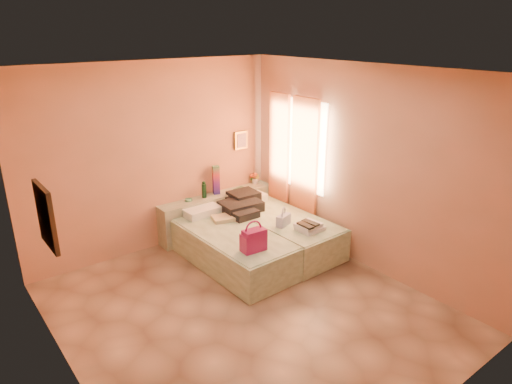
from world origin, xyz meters
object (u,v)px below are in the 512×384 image
water_bottle (204,190)px  towel_stack (310,227)px  magenta_handbag (253,240)px  blue_handbag (283,220)px  green_book (240,189)px  headboard_ledge (218,213)px  bed_left (232,248)px  bed_right (280,231)px  flower_vase (255,177)px

water_bottle → towel_stack: (0.70, -1.70, -0.23)m
water_bottle → magenta_handbag: water_bottle is taller
blue_handbag → green_book: bearing=64.8°
magenta_handbag → blue_handbag: 0.91m
towel_stack → water_bottle: bearing=112.5°
blue_handbag → headboard_ledge: bearing=83.2°
bed_left → bed_right: size_ratio=1.00×
green_book → water_bottle: bearing=162.4°
green_book → magenta_handbag: magenta_handbag is taller
headboard_ledge → bed_right: size_ratio=1.02×
green_book → magenta_handbag: (-0.98, -1.63, -0.02)m
green_book → magenta_handbag: bearing=-132.5°
bed_right → green_book: 1.07m
bed_left → towel_stack: size_ratio=5.71×
green_book → towel_stack: size_ratio=0.57×
water_bottle → green_book: water_bottle is taller
headboard_ledge → blue_handbag: (0.27, -1.33, 0.26)m
bed_right → blue_handbag: size_ratio=7.95×
bed_left → green_book: bearing=47.4°
water_bottle → flower_vase: water_bottle is taller
green_book → blue_handbag: size_ratio=0.79×
green_book → headboard_ledge: bearing=160.5°
flower_vase → blue_handbag: (-0.56, -1.39, -0.18)m
bed_right → towel_stack: bearing=-89.1°
headboard_ledge → flower_vase: bearing=4.5°
bed_right → green_book: size_ratio=10.10×
flower_vase → magenta_handbag: 2.24m
green_book → flower_vase: flower_vase is taller
bed_right → magenta_handbag: magenta_handbag is taller
bed_left → towel_stack: (0.92, -0.64, 0.30)m
headboard_ledge → water_bottle: bearing=177.3°
headboard_ledge → water_bottle: size_ratio=7.86×
blue_handbag → water_bottle: bearing=92.5°
green_book → bed_left: bearing=-143.1°
headboard_ledge → green_book: (0.42, -0.06, 0.34)m
flower_vase → blue_handbag: 1.51m
magenta_handbag → blue_handbag: (0.83, 0.36, -0.07)m
water_bottle → blue_handbag: (0.51, -1.34, -0.20)m
water_bottle → green_book: bearing=-6.1°
magenta_handbag → towel_stack: bearing=5.0°
water_bottle → magenta_handbag: (-0.32, -1.70, -0.13)m
headboard_ledge → green_book: green_book is taller
flower_vase → headboard_ledge: bearing=-175.5°
headboard_ledge → blue_handbag: blue_handbag is taller
magenta_handbag → blue_handbag: magenta_handbag is taller
headboard_ledge → towel_stack: 1.76m
water_bottle → magenta_handbag: 1.73m
bed_right → blue_handbag: blue_handbag is taller
magenta_handbag → blue_handbag: size_ratio=1.27×
green_book → bed_right: bearing=-100.4°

